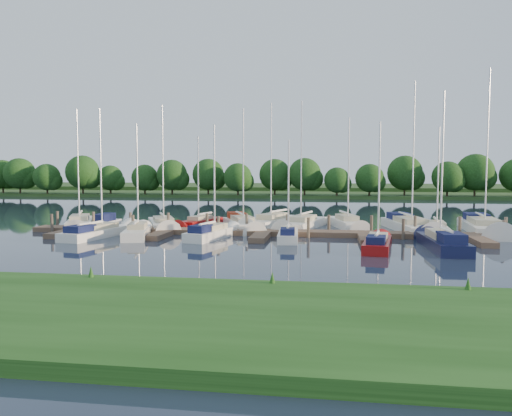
# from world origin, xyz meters

# --- Properties ---
(ground) EXTENTS (260.00, 260.00, 0.00)m
(ground) POSITION_xyz_m (0.00, 0.00, 0.00)
(ground) COLOR #192432
(ground) RESTS_ON ground
(near_bank) EXTENTS (90.00, 10.00, 0.50)m
(near_bank) POSITION_xyz_m (0.00, -16.00, 0.25)
(near_bank) COLOR #194313
(near_bank) RESTS_ON ground
(dock) EXTENTS (40.00, 6.00, 0.40)m
(dock) POSITION_xyz_m (0.00, 7.31, 0.20)
(dock) COLOR brown
(dock) RESTS_ON ground
(mooring_pilings) EXTENTS (38.24, 2.84, 2.00)m
(mooring_pilings) POSITION_xyz_m (0.00, 8.43, 0.60)
(mooring_pilings) COLOR #473D33
(mooring_pilings) RESTS_ON ground
(far_shore) EXTENTS (180.00, 30.00, 0.60)m
(far_shore) POSITION_xyz_m (0.00, 75.00, 0.30)
(far_shore) COLOR #27431A
(far_shore) RESTS_ON ground
(distant_hill) EXTENTS (220.00, 40.00, 1.40)m
(distant_hill) POSITION_xyz_m (0.00, 100.00, 0.70)
(distant_hill) COLOR #2E5023
(distant_hill) RESTS_ON ground
(treeline) EXTENTS (146.32, 9.57, 8.28)m
(treeline) POSITION_xyz_m (1.14, 62.29, 4.31)
(treeline) COLOR #38281C
(treeline) RESTS_ON ground
(sailboat_n_0) EXTENTS (4.97, 8.63, 11.23)m
(sailboat_n_0) POSITION_xyz_m (-17.54, 10.59, 0.28)
(sailboat_n_0) COLOR white
(sailboat_n_0) RESTS_ON ground
(motorboat) EXTENTS (1.61, 5.06, 1.61)m
(motorboat) POSITION_xyz_m (-15.35, 10.86, 0.34)
(motorboat) COLOR white
(motorboat) RESTS_ON ground
(sailboat_n_2) EXTENTS (5.18, 8.94, 11.47)m
(sailboat_n_2) POSITION_xyz_m (-9.69, 11.08, 0.27)
(sailboat_n_2) COLOR white
(sailboat_n_2) RESTS_ON ground
(sailboat_n_3) EXTENTS (3.25, 6.83, 8.79)m
(sailboat_n_3) POSITION_xyz_m (-6.82, 13.14, 0.27)
(sailboat_n_3) COLOR maroon
(sailboat_n_3) RESTS_ON ground
(sailboat_n_4) EXTENTS (4.75, 8.51, 11.09)m
(sailboat_n_4) POSITION_xyz_m (-2.51, 11.57, 0.34)
(sailboat_n_4) COLOR white
(sailboat_n_4) RESTS_ON ground
(sailboat_n_5) EXTENTS (4.94, 9.22, 11.91)m
(sailboat_n_5) POSITION_xyz_m (-0.05, 13.89, 0.28)
(sailboat_n_5) COLOR white
(sailboat_n_5) RESTS_ON ground
(sailboat_n_6) EXTENTS (4.27, 9.41, 11.87)m
(sailboat_n_6) POSITION_xyz_m (2.75, 12.82, 0.28)
(sailboat_n_6) COLOR white
(sailboat_n_6) RESTS_ON ground
(sailboat_n_7) EXTENTS (3.51, 8.19, 10.47)m
(sailboat_n_7) POSITION_xyz_m (6.84, 14.16, 0.28)
(sailboat_n_7) COLOR white
(sailboat_n_7) RESTS_ON ground
(sailboat_n_8) EXTENTS (3.94, 10.64, 13.28)m
(sailboat_n_8) POSITION_xyz_m (12.18, 12.43, 0.33)
(sailboat_n_8) COLOR white
(sailboat_n_8) RESTS_ON ground
(sailboat_n_9) EXTENTS (2.30, 7.19, 9.18)m
(sailboat_n_9) POSITION_xyz_m (14.06, 10.78, 0.27)
(sailboat_n_9) COLOR white
(sailboat_n_9) RESTS_ON ground
(sailboat_n_10) EXTENTS (3.52, 11.41, 14.25)m
(sailboat_n_10) POSITION_xyz_m (18.28, 12.51, 0.33)
(sailboat_n_10) COLOR white
(sailboat_n_10) RESTS_ON ground
(sailboat_s_0) EXTENTS (3.28, 8.37, 10.51)m
(sailboat_s_0) POSITION_xyz_m (-12.87, 4.82, 0.32)
(sailboat_s_0) COLOR white
(sailboat_s_0) RESTS_ON ground
(sailboat_s_1) EXTENTS (3.21, 7.25, 9.37)m
(sailboat_s_1) POSITION_xyz_m (-9.84, 5.31, 0.28)
(sailboat_s_1) COLOR white
(sailboat_s_1) RESTS_ON ground
(sailboat_s_2) EXTENTS (3.10, 7.14, 9.20)m
(sailboat_s_2) POSITION_xyz_m (-3.77, 5.29, 0.33)
(sailboat_s_2) COLOR white
(sailboat_s_2) RESTS_ON ground
(sailboat_s_3) EXTENTS (1.73, 6.10, 7.92)m
(sailboat_s_3) POSITION_xyz_m (2.14, 5.19, 0.32)
(sailboat_s_3) COLOR white
(sailboat_s_3) RESTS_ON ground
(sailboat_s_4) EXTENTS (2.49, 6.95, 8.86)m
(sailboat_s_4) POSITION_xyz_m (8.44, 1.72, 0.32)
(sailboat_s_4) COLOR maroon
(sailboat_s_4) RESTS_ON ground
(sailboat_s_5) EXTENTS (2.24, 8.57, 11.05)m
(sailboat_s_5) POSITION_xyz_m (12.73, 2.48, 0.34)
(sailboat_s_5) COLOR #0F1334
(sailboat_s_5) RESTS_ON ground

